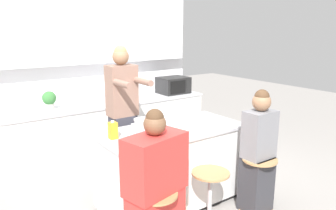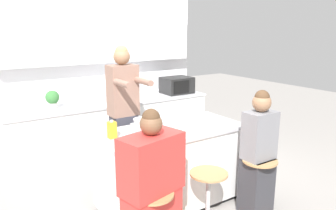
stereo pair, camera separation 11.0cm
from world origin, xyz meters
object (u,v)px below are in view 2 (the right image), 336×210
(person_cooking, at_px, (124,120))
(juice_carton, at_px, (112,130))
(kitchen_island, at_px, (172,166))
(coffee_cup_near, at_px, (194,120))
(cooking_pot, at_px, (143,125))
(fruit_bowl, at_px, (182,129))
(potted_plant, at_px, (52,98))
(bar_stool_rightmost, at_px, (258,185))
(microwave, at_px, (177,85))
(bar_stool_center, at_px, (208,200))
(person_seated_near, at_px, (258,157))
(person_wrapped_blanket, at_px, (152,191))

(person_cooking, relative_size, juice_carton, 9.68)
(kitchen_island, distance_m, coffee_cup_near, 0.58)
(cooking_pot, xyz_separation_m, fruit_bowl, (0.32, -0.25, -0.03))
(juice_carton, distance_m, potted_plant, 1.54)
(cooking_pot, distance_m, coffee_cup_near, 0.62)
(kitchen_island, xyz_separation_m, fruit_bowl, (0.02, -0.16, 0.48))
(coffee_cup_near, distance_m, juice_carton, 0.99)
(coffee_cup_near, bearing_deg, bar_stool_rightmost, -64.83)
(person_cooking, bearing_deg, microwave, 33.59)
(juice_carton, relative_size, microwave, 0.39)
(bar_stool_center, distance_m, person_seated_near, 0.73)
(person_seated_near, bearing_deg, person_wrapped_blanket, -179.63)
(coffee_cup_near, xyz_separation_m, juice_carton, (-0.99, 0.05, 0.05))
(cooking_pot, bearing_deg, bar_stool_rightmost, -39.24)
(bar_stool_rightmost, distance_m, person_seated_near, 0.30)
(cooking_pot, height_order, fruit_bowl, cooking_pot)
(fruit_bowl, height_order, coffee_cup_near, coffee_cup_near)
(bar_stool_rightmost, xyz_separation_m, potted_plant, (-1.50, 2.28, 0.71))
(fruit_bowl, bearing_deg, coffee_cup_near, 31.02)
(person_wrapped_blanket, relative_size, juice_carton, 7.30)
(bar_stool_center, bearing_deg, potted_plant, 110.89)
(bar_stool_center, distance_m, juice_carton, 1.16)
(person_wrapped_blanket, height_order, coffee_cup_near, person_wrapped_blanket)
(person_cooking, relative_size, cooking_pot, 5.96)
(coffee_cup_near, distance_m, microwave, 1.74)
(kitchen_island, relative_size, fruit_bowl, 7.05)
(juice_carton, bearing_deg, cooking_pot, 3.76)
(bar_stool_center, xyz_separation_m, bar_stool_rightmost, (0.65, -0.05, 0.00))
(kitchen_island, distance_m, fruit_bowl, 0.50)
(potted_plant, bearing_deg, cooking_pot, -70.00)
(juice_carton, bearing_deg, person_seated_near, -28.08)
(bar_stool_center, height_order, person_wrapped_blanket, person_wrapped_blanket)
(cooking_pot, bearing_deg, microwave, 45.19)
(person_cooking, bearing_deg, coffee_cup_near, -44.21)
(fruit_bowl, relative_size, potted_plant, 0.95)
(potted_plant, bearing_deg, fruit_bowl, -63.67)
(bar_stool_center, distance_m, fruit_bowl, 0.76)
(kitchen_island, distance_m, potted_plant, 1.90)
(potted_plant, bearing_deg, juice_carton, -83.23)
(kitchen_island, xyz_separation_m, bar_stool_center, (0.00, -0.63, -0.12))
(bar_stool_center, bearing_deg, bar_stool_rightmost, -4.70)
(kitchen_island, xyz_separation_m, microwave, (1.14, 1.55, 0.59))
(person_seated_near, bearing_deg, potted_plant, 124.49)
(person_wrapped_blanket, relative_size, cooking_pot, 4.50)
(bar_stool_rightmost, bearing_deg, coffee_cup_near, 115.17)
(fruit_bowl, xyz_separation_m, microwave, (1.13, 1.71, 0.11))
(person_wrapped_blanket, xyz_separation_m, microwave, (1.78, 2.19, 0.42))
(kitchen_island, bearing_deg, juice_carton, 173.89)
(fruit_bowl, xyz_separation_m, juice_carton, (-0.69, 0.23, 0.05))
(potted_plant, bearing_deg, bar_stool_rightmost, -56.68)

